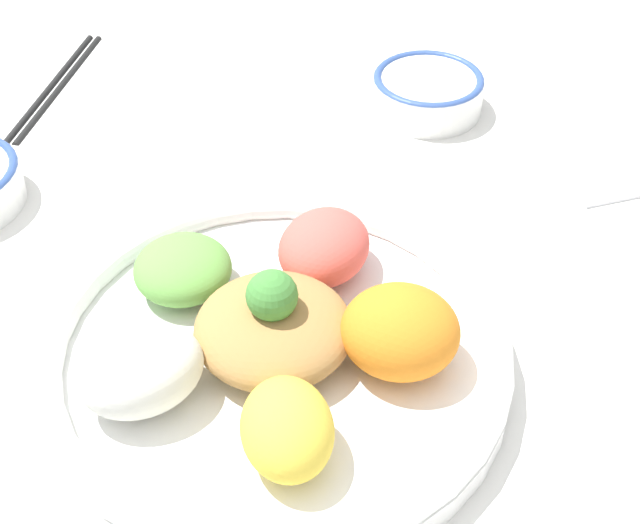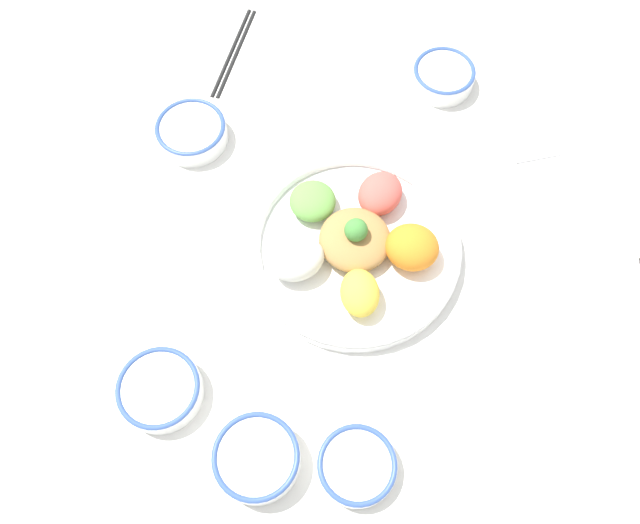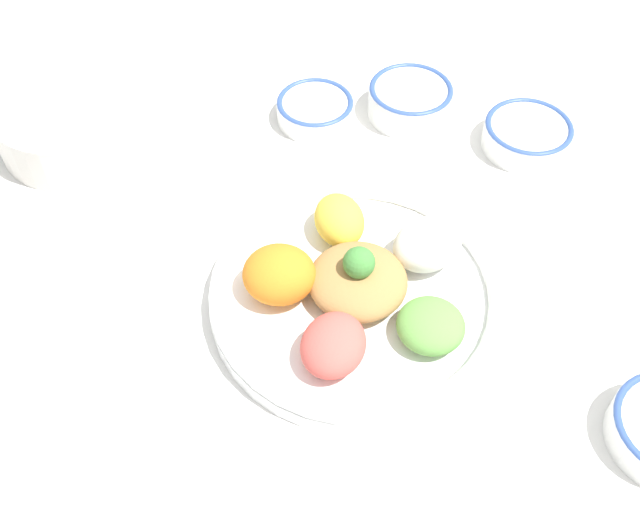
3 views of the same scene
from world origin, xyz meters
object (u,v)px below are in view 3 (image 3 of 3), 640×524
side_serving_bowl (74,118)px  sauce_bowl_far (315,109)px  serving_spoon_main (105,482)px  rice_bowl_blue (527,134)px  sauce_bowl_dark (410,99)px  salad_platter (360,290)px

side_serving_bowl → sauce_bowl_far: bearing=15.9°
side_serving_bowl → serving_spoon_main: side_serving_bowl is taller
rice_bowl_blue → sauce_bowl_dark: sauce_bowl_dark is taller
side_serving_bowl → salad_platter: bearing=-28.4°
side_serving_bowl → sauce_bowl_dark: bearing=15.3°
sauce_bowl_far → side_serving_bowl: bearing=-164.1°
salad_platter → side_serving_bowl: 0.45m
rice_bowl_blue → serving_spoon_main: (-0.40, -0.53, -0.02)m
sauce_bowl_far → serving_spoon_main: sauce_bowl_far is taller
rice_bowl_blue → side_serving_bowl: (-0.59, -0.07, 0.02)m
rice_bowl_blue → sauce_bowl_dark: size_ratio=1.01×
sauce_bowl_far → rice_bowl_blue: bearing=-2.8°
salad_platter → sauce_bowl_dark: (0.03, 0.33, -0.00)m
sauce_bowl_far → side_serving_bowl: size_ratio=0.51×
salad_platter → side_serving_bowl: (-0.40, 0.22, 0.01)m
salad_platter → serving_spoon_main: size_ratio=2.80×
sauce_bowl_far → serving_spoon_main: size_ratio=0.90×
serving_spoon_main → side_serving_bowl: bearing=-97.4°
salad_platter → serving_spoon_main: bearing=-131.3°
side_serving_bowl → serving_spoon_main: (0.19, -0.46, -0.03)m
sauce_bowl_dark → side_serving_bowl: 0.45m
rice_bowl_blue → serving_spoon_main: 0.66m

